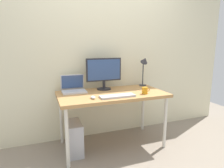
# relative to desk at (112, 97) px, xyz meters

# --- Properties ---
(ground_plane) EXTENTS (6.00, 6.00, 0.00)m
(ground_plane) POSITION_rel_desk_xyz_m (0.00, 0.00, -0.69)
(ground_plane) COLOR gray
(back_wall) EXTENTS (4.40, 0.04, 2.60)m
(back_wall) POSITION_rel_desk_xyz_m (0.00, 0.43, 0.61)
(back_wall) COLOR beige
(back_wall) RESTS_ON ground_plane
(desk) EXTENTS (1.42, 0.73, 0.75)m
(desk) POSITION_rel_desk_xyz_m (0.00, 0.00, 0.00)
(desk) COLOR #B7844C
(desk) RESTS_ON ground_plane
(monitor) EXTENTS (0.51, 0.20, 0.45)m
(monitor) POSITION_rel_desk_xyz_m (-0.04, 0.23, 0.32)
(monitor) COLOR #232328
(monitor) RESTS_ON desk
(laptop) EXTENTS (0.32, 0.26, 0.23)m
(laptop) POSITION_rel_desk_xyz_m (-0.47, 0.25, 0.12)
(laptop) COLOR silver
(laptop) RESTS_ON desk
(desk_lamp) EXTENTS (0.11, 0.16, 0.47)m
(desk_lamp) POSITION_rel_desk_xyz_m (0.61, 0.23, 0.40)
(desk_lamp) COLOR #333338
(desk_lamp) RESTS_ON desk
(keyboard) EXTENTS (0.44, 0.14, 0.02)m
(keyboard) POSITION_rel_desk_xyz_m (-0.01, -0.23, 0.08)
(keyboard) COLOR #B2B2B7
(keyboard) RESTS_ON desk
(mouse) EXTENTS (0.06, 0.09, 0.03)m
(mouse) POSITION_rel_desk_xyz_m (-0.31, -0.19, 0.08)
(mouse) COLOR silver
(mouse) RESTS_ON desk
(coffee_mug) EXTENTS (0.11, 0.08, 0.09)m
(coffee_mug) POSITION_rel_desk_xyz_m (0.38, -0.20, 0.11)
(coffee_mug) COLOR orange
(coffee_mug) RESTS_ON desk
(computer_tower) EXTENTS (0.18, 0.36, 0.42)m
(computer_tower) POSITION_rel_desk_xyz_m (-0.53, -0.03, -0.48)
(computer_tower) COLOR #B2B2B7
(computer_tower) RESTS_ON ground_plane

